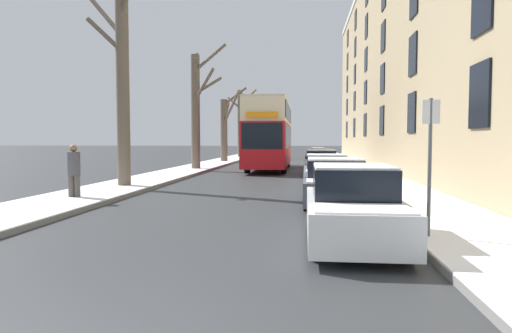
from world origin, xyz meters
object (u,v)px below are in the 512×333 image
Objects in this scene: parked_car_0 at (352,207)px; pedestrian_left_sidewalk at (74,170)px; parked_car_3 at (321,163)px; bare_tree_left_0 at (122,84)px; double_decker_bus at (270,132)px; parked_car_2 at (326,171)px; parked_car_4 at (318,159)px; bare_tree_left_1 at (197,107)px; street_sign_post at (430,162)px; bare_tree_left_2 at (225,127)px; parked_car_1 at (335,183)px; bare_tree_left_3 at (240,121)px.

parked_car_0 is 9.57m from pedestrian_left_sidewalk.
parked_car_0 is 0.90× the size of parked_car_3.
double_decker_bus is at bearing 68.95° from bare_tree_left_0.
parked_car_2 is 1.15× the size of parked_car_4.
pedestrian_left_sidewalk is (-8.17, -18.52, 0.33)m from parked_car_4.
bare_tree_left_1 is 1.75× the size of parked_car_3.
street_sign_post reaches higher than parked_car_0.
bare_tree_left_0 reaches higher than parked_car_0.
double_decker_bus is at bearing 126.14° from parked_car_3.
bare_tree_left_2 is 26.51m from parked_car_1.
parked_car_4 is at bearing 90.00° from parked_car_0.
parked_car_2 is 0.99× the size of parked_car_3.
bare_tree_left_2 is 1.45× the size of parked_car_2.
bare_tree_left_3 is at bearing -107.31° from pedestrian_left_sidewalk.
parked_car_3 is at bearing -59.61° from bare_tree_left_2.
pedestrian_left_sidewalk reaches higher than parked_car_4.
bare_tree_left_2 is at bearing 138.25° from parked_car_4.
parked_car_2 is 10.06m from pedestrian_left_sidewalk.
bare_tree_left_3 is (-0.27, 21.55, 0.03)m from bare_tree_left_1.
bare_tree_left_1 reaches higher than parked_car_3.
parked_car_0 is (3.23, -21.57, -1.85)m from double_decker_bus.
bare_tree_left_2 is 31.54m from parked_car_0.
bare_tree_left_1 reaches higher than pedestrian_left_sidewalk.
parked_car_4 is at bearing 90.00° from parked_car_3.
parked_car_0 is 1.04× the size of parked_car_4.
bare_tree_left_1 is at bearing -89.73° from bare_tree_left_2.
bare_tree_left_0 is 3.24× the size of street_sign_post.
pedestrian_left_sidewalk is at bearing -123.85° from parked_car_3.
bare_tree_left_3 is 42.56m from street_sign_post.
bare_tree_left_3 is (0.11, 32.61, -0.08)m from bare_tree_left_0.
street_sign_post is at bearing -82.66° from parked_car_2.
street_sign_post is (4.63, -21.57, -0.98)m from double_decker_bus.
bare_tree_left_2 reaches higher than parked_car_1.
bare_tree_left_2 is at bearing 107.21° from parked_car_1.
pedestrian_left_sidewalk is at bearing 148.68° from parked_car_0.
parked_car_1 is (7.81, -25.21, -2.42)m from bare_tree_left_2.
parked_car_0 reaches higher than parked_car_3.
street_sign_post is (1.40, -10.84, 0.92)m from parked_car_2.
bare_tree_left_1 is 12.40m from parked_car_2.
bare_tree_left_1 is at bearing -155.01° from parked_car_4.
parked_car_4 is 2.15× the size of pedestrian_left_sidewalk.
bare_tree_left_0 is 1.95× the size of parked_car_3.
bare_tree_left_0 is 1.35× the size of bare_tree_left_2.
parked_car_0 is 0.90× the size of parked_car_2.
bare_tree_left_2 is 25.58m from pedestrian_left_sidewalk.
parked_car_1 is 1.12× the size of parked_car_4.
pedestrian_left_sidewalk is at bearing -144.33° from parked_car_2.
parked_car_3 is 1.15× the size of parked_car_4.
parked_car_0 is 2.23× the size of pedestrian_left_sidewalk.
parked_car_1 is at bearing -62.06° from bare_tree_left_1.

